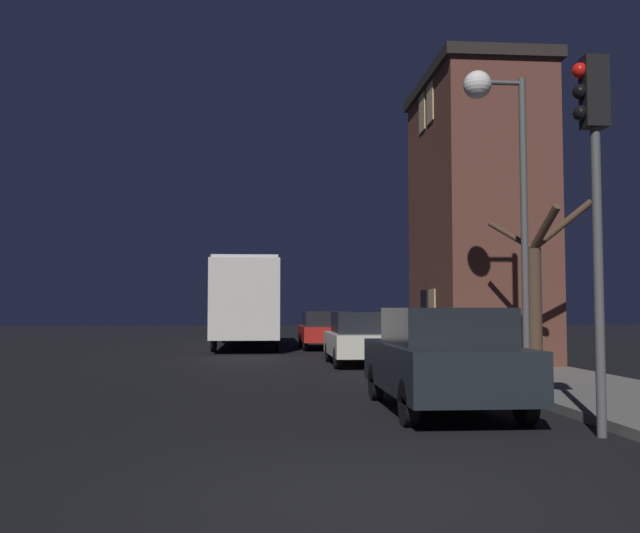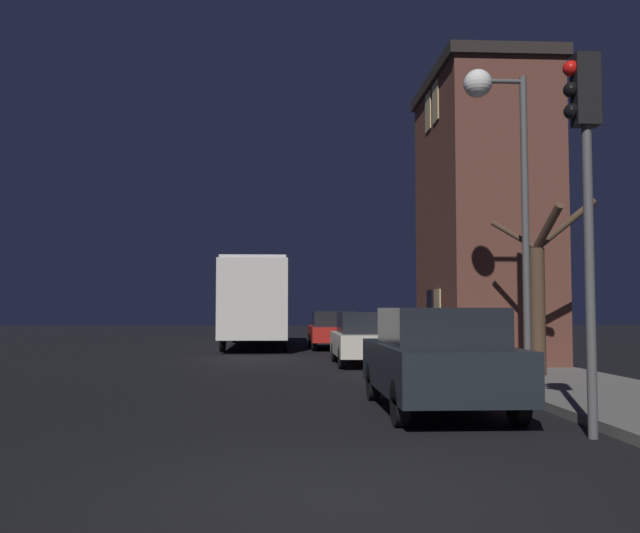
% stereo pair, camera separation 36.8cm
% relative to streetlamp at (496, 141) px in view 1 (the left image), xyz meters
% --- Properties ---
extents(ground_plane, '(120.00, 120.00, 0.00)m').
position_rel_streetlamp_xyz_m(ground_plane, '(-3.66, -7.44, -4.84)').
color(ground_plane, black).
extents(brick_building, '(3.06, 5.41, 7.99)m').
position_rel_streetlamp_xyz_m(brick_building, '(1.45, 6.05, -0.68)').
color(brick_building, brown).
rests_on(brick_building, sidewalk).
extents(streetlamp, '(1.25, 0.55, 6.10)m').
position_rel_streetlamp_xyz_m(streetlamp, '(0.00, 0.00, 0.00)').
color(streetlamp, '#4C4C4C').
rests_on(streetlamp, sidewalk).
extents(traffic_light, '(0.43, 0.24, 4.71)m').
position_rel_streetlamp_xyz_m(traffic_light, '(-0.47, -5.02, -1.47)').
color(traffic_light, '#4C4C4C').
rests_on(traffic_light, ground).
extents(bare_tree, '(2.10, 1.61, 3.78)m').
position_rel_streetlamp_xyz_m(bare_tree, '(1.37, 1.55, -2.92)').
color(bare_tree, '#473323').
rests_on(bare_tree, sidewalk).
extents(bus, '(2.46, 10.47, 3.43)m').
position_rel_streetlamp_xyz_m(bus, '(-5.19, 16.01, -2.79)').
color(bus, beige).
rests_on(bus, ground).
extents(car_near_lane, '(1.78, 4.22, 1.57)m').
position_rel_streetlamp_xyz_m(car_near_lane, '(-1.82, -2.72, -4.02)').
color(car_near_lane, black).
rests_on(car_near_lane, ground).
extents(car_mid_lane, '(1.90, 3.84, 1.47)m').
position_rel_streetlamp_xyz_m(car_mid_lane, '(-1.75, 6.21, -4.09)').
color(car_mid_lane, beige).
rests_on(car_mid_lane, ground).
extents(car_far_lane, '(1.77, 4.49, 1.46)m').
position_rel_streetlamp_xyz_m(car_far_lane, '(-2.18, 14.30, -4.07)').
color(car_far_lane, '#B21E19').
rests_on(car_far_lane, ground).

